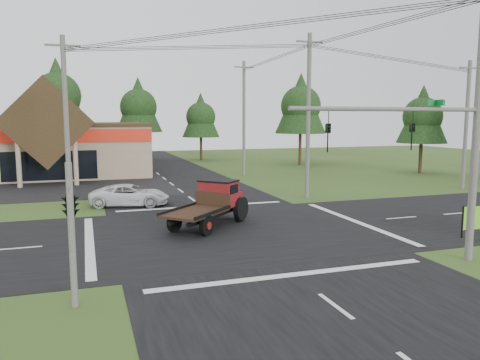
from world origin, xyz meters
name	(u,v)px	position (x,y,z in m)	size (l,w,h in m)	color
ground	(235,231)	(0.00, 0.00, 0.00)	(120.00, 120.00, 0.00)	#35491A
road_ns	(235,231)	(0.00, 0.00, 0.01)	(12.00, 120.00, 0.02)	black
road_ew	(235,231)	(0.00, 0.00, 0.01)	(120.00, 12.00, 0.02)	black
traffic_signal_mast	(440,151)	(5.82, -7.50, 4.43)	(8.12, 0.24, 7.00)	#595651
traffic_signal_corner	(70,191)	(-7.50, -7.32, 3.52)	(0.53, 2.48, 4.40)	#595651
utility_pole_nr	(477,119)	(7.50, -7.50, 5.64)	(2.00, 0.30, 11.00)	#595651
utility_pole_nw	(66,123)	(-8.00, 8.00, 5.39)	(2.00, 0.30, 10.50)	#595651
utility_pole_ne	(308,115)	(8.00, 8.00, 5.89)	(2.00, 0.30, 11.50)	#595651
utility_pole_far	(466,124)	(22.00, 8.00, 5.24)	(2.00, 0.30, 10.20)	#595651
utility_pole_n	(244,118)	(8.00, 22.00, 5.74)	(2.00, 0.30, 11.20)	#595651
tree_row_c	(57,93)	(-10.00, 41.00, 8.72)	(7.28, 7.28, 13.13)	#332316
tree_row_d	(138,105)	(0.00, 42.00, 7.38)	(6.16, 6.16, 11.11)	#332316
tree_row_e	(201,116)	(8.00, 40.00, 6.03)	(5.04, 5.04, 9.09)	#332316
tree_side_ne	(301,104)	(18.00, 30.00, 7.38)	(6.16, 6.16, 11.11)	#332316
tree_side_e_near	(423,115)	(26.00, 18.00, 6.03)	(5.04, 5.04, 9.09)	#332316
antique_flatbed_truck	(208,204)	(-1.04, 1.40, 1.20)	(2.19, 5.74, 2.40)	#62130E
white_pickup	(130,195)	(-4.35, 8.87, 0.70)	(2.32, 5.04, 1.40)	white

